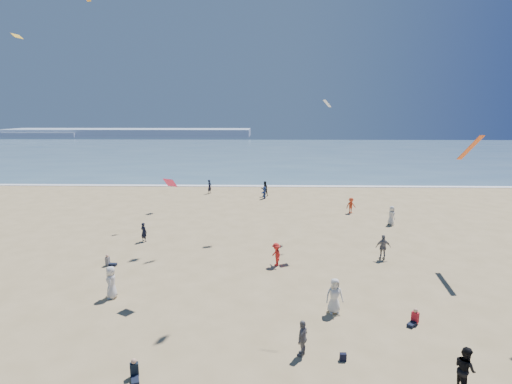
{
  "coord_description": "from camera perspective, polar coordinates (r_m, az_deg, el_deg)",
  "views": [
    {
      "loc": [
        2.52,
        -12.15,
        10.58
      ],
      "look_at": [
        2.0,
        8.0,
        6.55
      ],
      "focal_mm": 28.0,
      "sensor_mm": 36.0,
      "label": 1
    }
  ],
  "objects": [
    {
      "name": "ocean",
      "position": [
        107.7,
        0.13,
        5.69
      ],
      "size": [
        220.0,
        100.0,
        0.06
      ],
      "primitive_type": "cube",
      "color": "#476B84",
      "rests_on": "ground"
    },
    {
      "name": "surf_line",
      "position": [
        58.17,
        -1.03,
        0.87
      ],
      "size": [
        220.0,
        1.2,
        0.08
      ],
      "primitive_type": "cube",
      "color": "white",
      "rests_on": "ground"
    },
    {
      "name": "headland_far",
      "position": [
        192.79,
        -17.63,
        8.12
      ],
      "size": [
        110.0,
        20.0,
        3.2
      ],
      "primitive_type": "cube",
      "color": "#7A8EA8",
      "rests_on": "ground"
    },
    {
      "name": "headland_near",
      "position": [
        204.9,
        -28.8,
        7.25
      ],
      "size": [
        40.0,
        14.0,
        2.0
      ],
      "primitive_type": "cube",
      "color": "#7A8EA8",
      "rests_on": "ground"
    },
    {
      "name": "standing_flyers",
      "position": [
        30.48,
        6.38,
        -7.32
      ],
      "size": [
        25.99,
        45.67,
        1.93
      ],
      "color": "silver",
      "rests_on": "ground"
    },
    {
      "name": "seated_group",
      "position": [
        18.67,
        -1.1,
        -21.66
      ],
      "size": [
        19.63,
        18.72,
        0.84
      ],
      "color": "white",
      "rests_on": "ground"
    },
    {
      "name": "navy_bag",
      "position": [
        19.09,
        12.33,
        -22.03
      ],
      "size": [
        0.28,
        0.18,
        0.34
      ],
      "primitive_type": "cube",
      "color": "black",
      "rests_on": "ground"
    },
    {
      "name": "kites_aloft",
      "position": [
        26.29,
        16.21,
        22.17
      ],
      "size": [
        34.62,
        43.42,
        28.89
      ],
      "color": "#831C96",
      "rests_on": "ground"
    }
  ]
}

